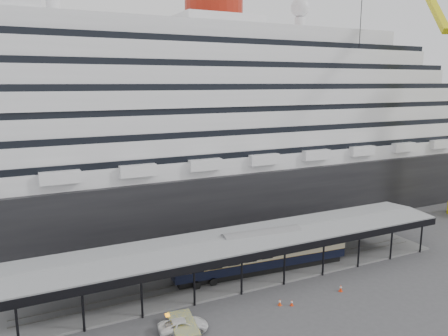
{
  "coord_description": "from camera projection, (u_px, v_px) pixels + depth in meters",
  "views": [
    {
      "loc": [
        -24.82,
        -39.75,
        23.83
      ],
      "look_at": [
        -1.67,
        8.0,
        13.38
      ],
      "focal_mm": 35.0,
      "sensor_mm": 36.0,
      "label": 1
    }
  ],
  "objects": [
    {
      "name": "pullman_carriage",
      "position": [
        261.0,
        252.0,
        55.11
      ],
      "size": [
        23.48,
        4.71,
        22.9
      ],
      "rotation": [
        0.0,
        0.0,
        -0.07
      ],
      "color": "black",
      "rests_on": "ground"
    },
    {
      "name": "traffic_cone_right",
      "position": [
        341.0,
        288.0,
        50.53
      ],
      "size": [
        0.5,
        0.5,
        0.82
      ],
      "rotation": [
        0.0,
        0.0,
        0.23
      ],
      "color": "red",
      "rests_on": "ground"
    },
    {
      "name": "platform_canopy",
      "position": [
        247.0,
        258.0,
        54.28
      ],
      "size": [
        56.0,
        9.18,
        5.3
      ],
      "color": "slate",
      "rests_on": "ground"
    },
    {
      "name": "ground",
      "position": [
        267.0,
        292.0,
        50.32
      ],
      "size": [
        200.0,
        200.0,
        0.0
      ],
      "primitive_type": "plane",
      "color": "#3E3E41",
      "rests_on": "ground"
    },
    {
      "name": "traffic_cone_left",
      "position": [
        292.0,
        303.0,
        47.32
      ],
      "size": [
        0.37,
        0.37,
        0.68
      ],
      "rotation": [
        0.0,
        0.0,
        0.07
      ],
      "color": "red",
      "rests_on": "ground"
    },
    {
      "name": "cruise_ship",
      "position": [
        172.0,
        115.0,
        75.05
      ],
      "size": [
        130.0,
        30.0,
        43.9
      ],
      "color": "black",
      "rests_on": "ground"
    },
    {
      "name": "traffic_cone_mid",
      "position": [
        280.0,
        302.0,
        47.35
      ],
      "size": [
        0.44,
        0.44,
        0.75
      ],
      "rotation": [
        0.0,
        0.0,
        0.17
      ],
      "color": "#E43E0C",
      "rests_on": "ground"
    },
    {
      "name": "port_truck",
      "position": [
        183.0,
        326.0,
        42.22
      ],
      "size": [
        5.1,
        2.85,
        1.35
      ],
      "primitive_type": "imported",
      "rotation": [
        0.0,
        0.0,
        1.44
      ],
      "color": "silver",
      "rests_on": "ground"
    }
  ]
}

